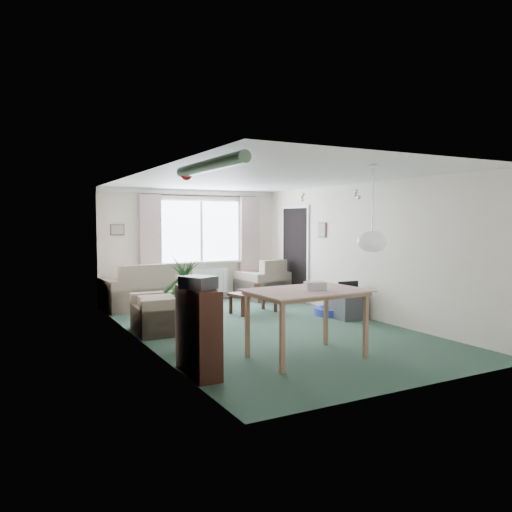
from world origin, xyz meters
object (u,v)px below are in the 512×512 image
armchair_corner (263,279)px  bookshelf (198,331)px  dining_table (306,325)px  sofa (149,285)px  coffee_table (253,303)px  houseplant (185,305)px  pet_bed (332,311)px  tv_cube (348,305)px  armchair_left (165,305)px

armchair_corner → bookshelf: bearing=45.9°
dining_table → sofa: bearing=99.1°
armchair_corner → coffee_table: size_ratio=1.13×
sofa → dining_table: 4.57m
houseplant → pet_bed: houseplant is taller
bookshelf → pet_bed: 4.13m
bookshelf → coffee_table: bearing=53.9°
houseplant → tv_cube: size_ratio=2.38×
houseplant → bookshelf: bearing=-101.2°
houseplant → dining_table: (1.27, -0.95, -0.21)m
armchair_left → bookshelf: bookshelf is taller
sofa → armchair_left: bearing=75.1°
coffee_table → dining_table: (-0.84, -3.04, 0.23)m
armchair_corner → coffee_table: (-1.01, -1.45, -0.25)m
sofa → tv_cube: size_ratio=3.39×
coffee_table → tv_cube: 1.76m
coffee_table → dining_table: 3.16m
bookshelf → dining_table: bookshelf is taller
armchair_corner → pet_bed: 2.35m
pet_bed → dining_table: bearing=-133.1°
coffee_table → houseplant: (-2.11, -2.08, 0.43)m
coffee_table → pet_bed: bearing=-36.2°
armchair_left → coffee_table: 2.12m
sofa → bookshelf: bookshelf is taller
armchair_corner → coffee_table: bearing=47.4°
bookshelf → tv_cube: size_ratio=1.86×
armchair_corner → houseplant: 4.72m
pet_bed → sofa: bearing=139.6°
dining_table → pet_bed: size_ratio=2.02×
houseplant → armchair_left: bearing=83.5°
armchair_corner → armchair_left: (-2.98, -2.21, -0.02)m
sofa → pet_bed: (2.75, -2.34, -0.38)m
armchair_left → dining_table: size_ratio=0.70×
pet_bed → armchair_corner: bearing=94.3°
houseplant → pet_bed: 3.56m
bookshelf → dining_table: bearing=1.4°
bookshelf → tv_cube: (3.54, 1.79, -0.25)m
pet_bed → tv_cube: bearing=-82.6°
armchair_corner → coffee_table: armchair_corner is taller
houseplant → pet_bed: size_ratio=1.88×
coffee_table → dining_table: bearing=-105.6°
armchair_left → pet_bed: (3.15, -0.11, -0.36)m
pet_bed → bookshelf: bearing=-148.1°
tv_cube → armchair_left: bearing=174.6°
sofa → bookshelf: size_ratio=1.83×
coffee_table → armchair_corner: bearing=55.1°
armchair_left → tv_cube: armchair_left is taller
sofa → tv_cube: bearing=130.9°
bookshelf → armchair_left: bearing=82.6°
armchair_left → tv_cube: bearing=84.6°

